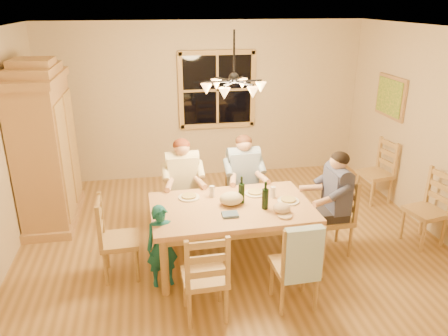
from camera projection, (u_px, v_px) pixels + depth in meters
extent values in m
plane|color=olive|center=(233.00, 242.00, 5.78)|extent=(5.50, 5.50, 0.00)
cube|color=white|center=(234.00, 29.00, 4.80)|extent=(5.50, 5.00, 0.02)
cube|color=#C3AD8A|center=(206.00, 101.00, 7.59)|extent=(5.50, 0.02, 2.70)
cube|color=#C3AD8A|center=(438.00, 134.00, 5.74)|extent=(0.02, 5.00, 2.70)
cube|color=black|center=(217.00, 90.00, 7.53)|extent=(1.20, 0.03, 1.20)
cube|color=#A27F47|center=(217.00, 90.00, 7.51)|extent=(1.30, 0.06, 1.30)
cube|color=#9F6A44|center=(391.00, 97.00, 6.74)|extent=(0.04, 0.78, 0.64)
cube|color=#1E6B2D|center=(389.00, 97.00, 6.74)|extent=(0.02, 0.68, 0.54)
cylinder|color=black|center=(234.00, 54.00, 4.90)|extent=(0.02, 0.02, 0.53)
sphere|color=black|center=(234.00, 78.00, 5.00)|extent=(0.12, 0.12, 0.12)
cylinder|color=black|center=(247.00, 81.00, 5.04)|extent=(0.34, 0.02, 0.02)
cone|color=#FFB259|center=(261.00, 87.00, 5.09)|extent=(0.13, 0.13, 0.12)
cylinder|color=black|center=(238.00, 79.00, 5.15)|extent=(0.19, 0.31, 0.02)
cone|color=#FFB259|center=(242.00, 83.00, 5.32)|extent=(0.13, 0.13, 0.12)
cylinder|color=black|center=(225.00, 79.00, 5.12)|extent=(0.19, 0.31, 0.02)
cone|color=#FFB259|center=(216.00, 84.00, 5.27)|extent=(0.13, 0.13, 0.12)
cylinder|color=black|center=(220.00, 82.00, 4.98)|extent=(0.34, 0.02, 0.02)
cone|color=#FFB259|center=(206.00, 89.00, 4.99)|extent=(0.13, 0.13, 0.12)
cylinder|color=black|center=(229.00, 84.00, 4.87)|extent=(0.19, 0.31, 0.02)
cone|color=#FFB259|center=(224.00, 93.00, 4.76)|extent=(0.13, 0.13, 0.12)
cylinder|color=black|center=(243.00, 83.00, 4.90)|extent=(0.19, 0.31, 0.02)
cone|color=#FFB259|center=(253.00, 92.00, 4.81)|extent=(0.13, 0.13, 0.12)
cube|color=#9F6A44|center=(46.00, 154.00, 6.05)|extent=(0.60, 1.30, 2.00)
cube|color=#9F6A44|center=(34.00, 78.00, 5.67)|extent=(0.66, 1.40, 0.10)
cube|color=#9F6A44|center=(33.00, 70.00, 5.64)|extent=(0.58, 1.00, 0.12)
cube|color=#9F6A44|center=(32.00, 63.00, 5.60)|extent=(0.52, 0.55, 0.10)
cube|color=#A27F47|center=(65.00, 161.00, 5.80)|extent=(0.03, 0.55, 1.60)
cube|color=#A27F47|center=(73.00, 146.00, 6.41)|extent=(0.03, 0.55, 1.60)
cube|color=#9F6A44|center=(55.00, 215.00, 6.39)|extent=(0.66, 1.40, 0.12)
cube|color=tan|center=(232.00, 208.00, 5.10)|extent=(1.90, 1.20, 0.06)
cube|color=#A27F47|center=(232.00, 214.00, 5.12)|extent=(1.75, 1.05, 0.10)
cylinder|color=#A27F47|center=(165.00, 267.00, 4.64)|extent=(0.09, 0.09, 0.70)
cylinder|color=#A27F47|center=(312.00, 250.00, 4.96)|extent=(0.09, 0.09, 0.70)
cylinder|color=#A27F47|center=(159.00, 225.00, 5.51)|extent=(0.09, 0.09, 0.70)
cylinder|color=#A27F47|center=(285.00, 213.00, 5.82)|extent=(0.09, 0.09, 0.70)
cube|color=#A27F47|center=(184.00, 201.00, 5.91)|extent=(0.45, 0.43, 0.06)
cube|color=#A27F47|center=(183.00, 183.00, 5.82)|extent=(0.38, 0.06, 0.54)
cube|color=#A27F47|center=(243.00, 196.00, 6.07)|extent=(0.45, 0.43, 0.06)
cube|color=#A27F47|center=(243.00, 178.00, 5.97)|extent=(0.38, 0.06, 0.54)
cube|color=#A27F47|center=(205.00, 277.00, 4.30)|extent=(0.45, 0.43, 0.06)
cube|color=#A27F47|center=(204.00, 254.00, 4.20)|extent=(0.38, 0.06, 0.54)
cube|color=#A27F47|center=(295.00, 266.00, 4.48)|extent=(0.45, 0.43, 0.06)
cube|color=#A27F47|center=(296.00, 243.00, 4.38)|extent=(0.38, 0.06, 0.54)
cube|color=#A27F47|center=(120.00, 241.00, 4.95)|extent=(0.43, 0.45, 0.06)
cube|color=#A27F47|center=(118.00, 220.00, 4.85)|extent=(0.06, 0.38, 0.54)
cube|color=#A27F47|center=(333.00, 219.00, 5.44)|extent=(0.43, 0.45, 0.06)
cube|color=#A27F47|center=(335.00, 199.00, 5.35)|extent=(0.06, 0.38, 0.54)
cube|color=beige|center=(183.00, 175.00, 5.77)|extent=(0.41, 0.23, 0.52)
cube|color=#262328|center=(183.00, 196.00, 5.89)|extent=(0.39, 0.43, 0.14)
sphere|color=tan|center=(182.00, 148.00, 5.64)|extent=(0.21, 0.21, 0.21)
ellipsoid|color=#592614|center=(182.00, 145.00, 5.63)|extent=(0.22, 0.22, 0.17)
cube|color=#355A91|center=(243.00, 170.00, 5.93)|extent=(0.41, 0.23, 0.52)
cube|color=#262328|center=(243.00, 191.00, 6.04)|extent=(0.39, 0.43, 0.14)
sphere|color=tan|center=(244.00, 143.00, 5.79)|extent=(0.21, 0.21, 0.21)
ellipsoid|color=#381E11|center=(244.00, 141.00, 5.78)|extent=(0.22, 0.22, 0.17)
cube|color=#3E4263|center=(336.00, 190.00, 5.30)|extent=(0.23, 0.41, 0.52)
cube|color=#262328|center=(333.00, 213.00, 5.41)|extent=(0.43, 0.39, 0.14)
sphere|color=tan|center=(339.00, 161.00, 5.17)|extent=(0.21, 0.21, 0.21)
ellipsoid|color=black|center=(339.00, 159.00, 5.15)|extent=(0.22, 0.22, 0.17)
cube|color=#AED2EC|center=(303.00, 255.00, 4.22)|extent=(0.38, 0.11, 0.58)
cylinder|color=black|center=(242.00, 190.00, 5.11)|extent=(0.08, 0.08, 0.33)
cylinder|color=black|center=(265.00, 195.00, 4.96)|extent=(0.08, 0.08, 0.33)
cylinder|color=white|center=(189.00, 197.00, 5.28)|extent=(0.26, 0.26, 0.02)
cylinder|color=white|center=(255.00, 193.00, 5.39)|extent=(0.26, 0.26, 0.02)
cylinder|color=white|center=(288.00, 201.00, 5.19)|extent=(0.26, 0.26, 0.02)
cylinder|color=silver|center=(212.00, 191.00, 5.30)|extent=(0.06, 0.06, 0.14)
cylinder|color=silver|center=(273.00, 192.00, 5.28)|extent=(0.06, 0.06, 0.14)
ellipsoid|color=tan|center=(282.00, 208.00, 4.91)|extent=(0.20, 0.20, 0.11)
cube|color=#486185|center=(230.00, 215.00, 4.85)|extent=(0.18, 0.15, 0.03)
ellipsoid|color=#C3B68D|center=(231.00, 199.00, 5.09)|extent=(0.28, 0.22, 0.15)
imported|color=#17626B|center=(162.00, 246.00, 4.78)|extent=(0.38, 0.28, 0.96)
cube|color=#A27F47|center=(425.00, 212.00, 5.62)|extent=(0.50, 0.52, 0.06)
cube|color=#A27F47|center=(429.00, 193.00, 5.53)|extent=(0.13, 0.38, 0.54)
cube|color=#A27F47|center=(375.00, 174.00, 6.83)|extent=(0.49, 0.51, 0.06)
cube|color=#A27F47|center=(377.00, 158.00, 6.73)|extent=(0.12, 0.38, 0.54)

